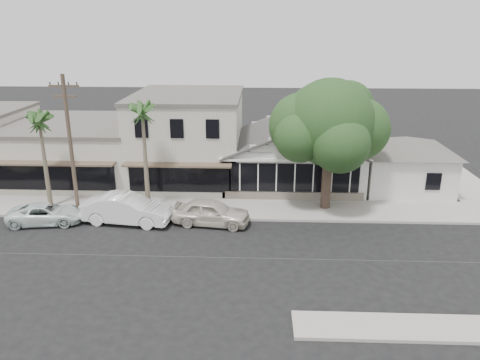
{
  "coord_description": "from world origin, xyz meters",
  "views": [
    {
      "loc": [
        2.53,
        -22.11,
        11.75
      ],
      "look_at": [
        1.35,
        6.0,
        2.35
      ],
      "focal_mm": 35.0,
      "sensor_mm": 36.0,
      "label": 1
    }
  ],
  "objects_px": {
    "car_1": "(127,209)",
    "car_2": "(46,214)",
    "utility_pole": "(70,144)",
    "car_0": "(211,212)",
    "shade_tree": "(328,124)"
  },
  "relations": [
    {
      "from": "utility_pole",
      "to": "car_2",
      "type": "height_order",
      "value": "utility_pole"
    },
    {
      "from": "car_0",
      "to": "car_2",
      "type": "height_order",
      "value": "car_0"
    },
    {
      "from": "car_0",
      "to": "car_2",
      "type": "bearing_deg",
      "value": 98.94
    },
    {
      "from": "shade_tree",
      "to": "car_0",
      "type": "bearing_deg",
      "value": -157.29
    },
    {
      "from": "car_1",
      "to": "shade_tree",
      "type": "distance_m",
      "value": 13.7
    },
    {
      "from": "car_1",
      "to": "shade_tree",
      "type": "height_order",
      "value": "shade_tree"
    },
    {
      "from": "utility_pole",
      "to": "car_0",
      "type": "relative_size",
      "value": 1.9
    },
    {
      "from": "utility_pole",
      "to": "car_1",
      "type": "relative_size",
      "value": 1.64
    },
    {
      "from": "car_1",
      "to": "car_2",
      "type": "bearing_deg",
      "value": 100.72
    },
    {
      "from": "utility_pole",
      "to": "car_1",
      "type": "distance_m",
      "value": 5.25
    },
    {
      "from": "utility_pole",
      "to": "shade_tree",
      "type": "bearing_deg",
      "value": 7.73
    },
    {
      "from": "utility_pole",
      "to": "car_0",
      "type": "bearing_deg",
      "value": -5.83
    },
    {
      "from": "car_1",
      "to": "car_2",
      "type": "xyz_separation_m",
      "value": [
        -5.0,
        -0.3,
        -0.28
      ]
    },
    {
      "from": "car_2",
      "to": "shade_tree",
      "type": "relative_size",
      "value": 0.52
    },
    {
      "from": "utility_pole",
      "to": "car_2",
      "type": "relative_size",
      "value": 1.99
    }
  ]
}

